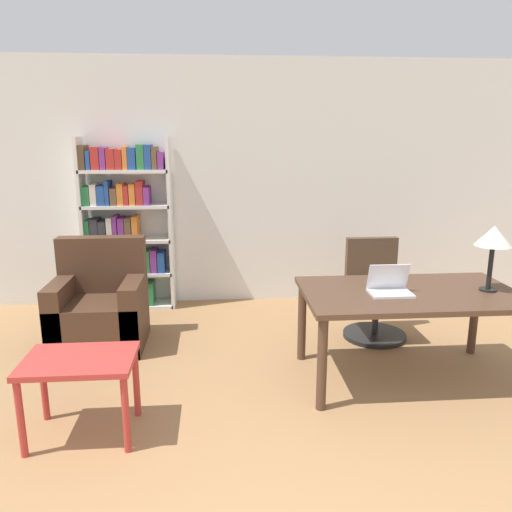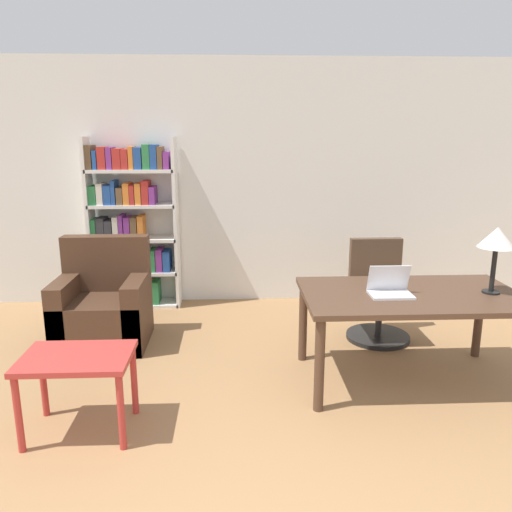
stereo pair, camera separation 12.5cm
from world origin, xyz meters
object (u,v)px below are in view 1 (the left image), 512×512
Objects in this scene: armchair at (100,311)px; bookshelf at (124,229)px; laptop at (390,287)px; office_chair at (374,295)px; desk at (410,302)px; side_table_blue at (80,370)px; table_lamp at (494,238)px.

armchair is 0.52× the size of bookshelf.
laptop is 1.02m from office_chair.
desk is 1.70× the size of armchair.
side_table_blue is (-2.15, -0.55, -0.32)m from laptop.
desk is 1.77× the size of office_chair.
table_lamp is at bearing -15.87° from armchair.
table_lamp is 0.27× the size of bookshelf.
table_lamp is at bearing -57.94° from office_chair.
side_table_blue is at bearing -169.22° from table_lamp.
office_chair is at bearing 77.92° from laptop.
armchair is (-2.54, 0.86, -0.31)m from desk.
bookshelf reaches higher than table_lamp.
laptop is (-0.18, -0.04, 0.13)m from desk.
bookshelf is at bearing 147.82° from table_lamp.
office_chair is 0.96× the size of armchair.
desk is 2.41× the size of side_table_blue.
office_chair is (0.02, 0.89, -0.23)m from desk.
bookshelf is (-2.47, 1.90, 0.25)m from desk.
side_table_blue is 1.47m from armchair.
desk is at bearing -18.68° from armchair.
desk is 0.77m from table_lamp.
laptop is 2.56m from armchair.
table_lamp is at bearing 10.78° from side_table_blue.
side_table_blue is at bearing -165.78° from laptop.
office_chair is at bearing 88.88° from desk.
desk is 0.92m from office_chair.
office_chair is at bearing 0.69° from armchair.
table_lamp is 0.74× the size of side_table_blue.
bookshelf is at bearing 142.50° from desk.
side_table_blue is (-2.35, -1.48, 0.05)m from office_chair.
armchair is 1.19m from bookshelf.
desk is 2.70m from armchair.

